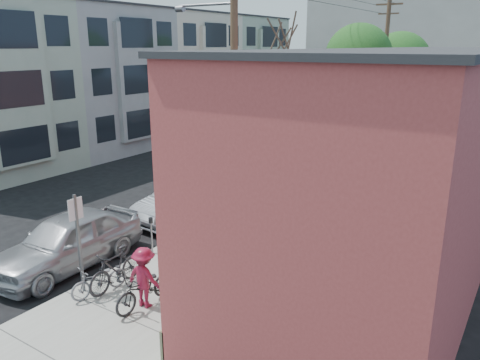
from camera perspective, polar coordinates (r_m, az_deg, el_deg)
The scene contains 27 objects.
ground at distance 17.86m, azimuth -14.01°, elevation -6.44°, with size 120.00×120.00×0.00m, color black.
sidewalk at distance 24.39m, azimuth 12.50°, elevation -0.04°, with size 4.50×58.00×0.15m, color #9B9B90.
cafe_building at distance 16.72m, azimuth 20.90°, elevation 3.30°, with size 6.60×20.20×6.61m.
apartment_row at distance 34.88m, azimuth -11.09°, elevation 12.21°, with size 6.30×32.00×9.00m.
end_cap_building at distance 54.94m, azimuth 18.65°, elevation 14.59°, with size 18.00×8.00×12.00m, color #989894.
sign_post at distance 13.33m, azimuth -19.13°, elevation -6.28°, with size 0.07×0.45×2.80m.
parking_meter_near at distance 15.45m, azimuth -10.77°, elevation -5.93°, with size 0.14×0.14×1.24m.
parking_meter_far at distance 23.57m, azimuth 6.76°, elevation 1.96°, with size 0.14×0.14×1.24m.
utility_pole_near at distance 17.84m, azimuth -0.86°, elevation 11.94°, with size 3.57×0.28×10.00m.
utility_pole_far at distance 34.97m, azimuth 17.18°, elevation 13.21°, with size 1.80×0.28×10.00m.
tree_bare at distance 20.26m, azimuth 4.56°, elevation 6.22°, with size 0.24×0.24×6.18m.
tree_leafy_mid at distance 28.73m, azimuth 14.20°, elevation 14.26°, with size 3.85×3.85×7.80m.
tree_leafy_far at distance 37.24m, azimuth 18.83°, elevation 13.38°, with size 4.46×4.46×7.54m.
patio_chair_a at distance 13.55m, azimuth 2.29°, elevation -10.73°, with size 0.50×0.50×0.88m, color #13441E, non-canonical shape.
patio_chair_b at distance 11.31m, azimuth -6.95°, elevation -16.77°, with size 0.50×0.50×0.88m, color #13441E, non-canonical shape.
patron_grey at distance 15.50m, azimuth 4.37°, elevation -5.61°, with size 0.61×0.40×1.66m, color gray.
patron_green at distance 12.14m, azimuth -1.77°, elevation -12.24°, with size 0.77×0.60×1.59m, color #398234.
cyclist at distance 12.52m, azimuth -11.57°, elevation -11.55°, with size 1.05×0.61×1.63m, color maroon.
cyclist_bike at distance 12.67m, azimuth -11.49°, elevation -12.80°, with size 0.67×1.91×1.01m, color black.
parked_bike_a at distance 13.68m, azimuth -14.92°, elevation -10.40°, with size 0.54×1.93×1.16m, color black.
parked_bike_b at distance 13.54m, azimuth -16.77°, elevation -11.55°, with size 0.57×1.64×0.86m, color slate.
car_0 at distance 15.60m, azimuth -20.32°, elevation -6.98°, with size 2.02×5.03×1.71m, color #A4A6AB.
car_1 at distance 18.84m, azimuth -6.70°, elevation -2.36°, with size 1.63×4.68×1.54m, color #A7A8AE.
car_2 at distance 22.94m, azimuth 1.67°, elevation 0.93°, with size 1.95×4.80×1.39m, color black.
car_3 at distance 28.04m, azimuth 8.11°, elevation 3.93°, with size 2.85×6.18×1.72m, color #AAAEB2.
car_4 at distance 33.16m, azimuth 12.27°, elevation 5.27°, with size 1.41×4.05×1.34m, color #B3B3BB.
bus at distance 41.89m, azimuth 12.77°, elevation 8.77°, with size 2.73×11.66×3.25m, color silver.
Camera 1 is at (12.34, -11.03, 6.71)m, focal length 35.00 mm.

